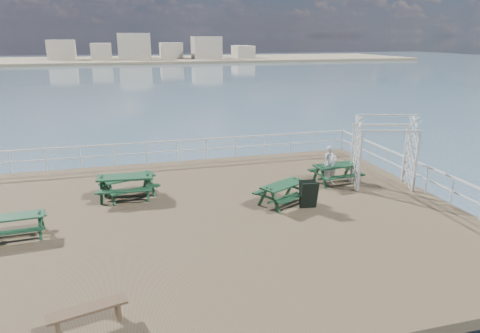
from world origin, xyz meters
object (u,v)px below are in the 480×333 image
Objects in this scene: picnic_table_c at (336,170)px; picnic_table_e at (283,189)px; picnic_table_d at (16,222)px; trellis_arbor at (383,155)px; person at (330,165)px; picnic_table_b at (129,182)px; picnic_table_a at (125,182)px; flat_bench_far at (88,312)px.

picnic_table_c is 3.37m from picnic_table_e.
picnic_table_d is 8.79m from picnic_table_e.
picnic_table_d is at bearing -158.88° from trellis_arbor.
picnic_table_e is 4.69m from trellis_arbor.
person is at bearing 6.36° from picnic_table_d.
picnic_table_b is 10.08m from trellis_arbor.
trellis_arbor is (9.95, -1.43, 0.73)m from picnic_table_b.
person reaches higher than picnic_table_e.
person is at bearing 3.51° from picnic_table_e.
person reaches higher than picnic_table_c.
flat_bench_far is (-0.88, -7.58, -0.28)m from picnic_table_a.
picnic_table_d is 1.05× the size of person.
picnic_table_c is 11.91m from picnic_table_d.
picnic_table_a reaches higher than picnic_table_e.
picnic_table_a is 4.15m from picnic_table_d.
trellis_arbor is (10.08, -1.35, 0.69)m from picnic_table_a.
picnic_table_b reaches higher than picnic_table_e.
picnic_table_b is 5.83m from picnic_table_e.
picnic_table_a reaches higher than picnic_table_d.
picnic_table_c is 1.17× the size of picnic_table_d.
flat_bench_far is at bearing -68.22° from picnic_table_d.
picnic_table_a is 8.17m from person.
picnic_table_b is at bearing 35.57° from picnic_table_a.
trellis_arbor is 2.15m from person.
trellis_arbor reaches higher than picnic_table_c.
flat_bench_far is at bearing -117.33° from picnic_table_b.
trellis_arbor is at bearing -21.85° from person.
picnic_table_c is 1.21× the size of flat_bench_far.
picnic_table_c is at bearing 8.98° from person.
picnic_table_b is at bearing -172.26° from trellis_arbor.
trellis_arbor reaches higher than picnic_table_a.
picnic_table_a is 5.93m from picnic_table_e.
picnic_table_e is (5.39, -2.23, -0.02)m from picnic_table_b.
person reaches higher than picnic_table_b.
picnic_table_b reaches higher than picnic_table_d.
picnic_table_b is 1.14× the size of picnic_table_c.
picnic_table_c is (8.34, -0.59, -0.01)m from picnic_table_b.
picnic_table_e is at bearing 26.03° from flat_bench_far.
picnic_table_a is at bearing 131.07° from picnic_table_e.
picnic_table_b is 4.30m from picnic_table_d.
picnic_table_d is 13.42m from trellis_arbor.
picnic_table_d is 1.03× the size of flat_bench_far.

